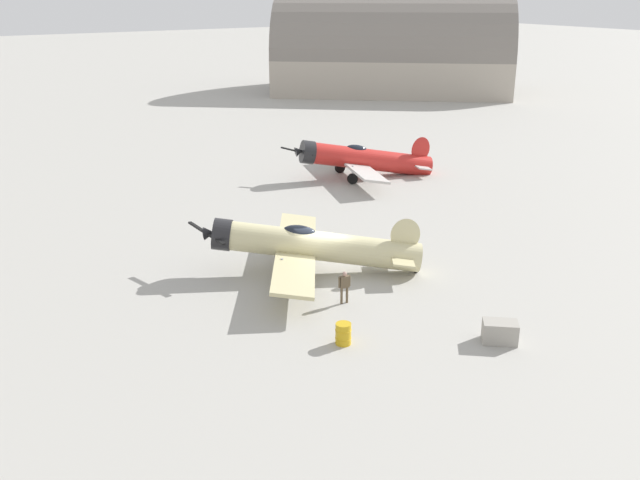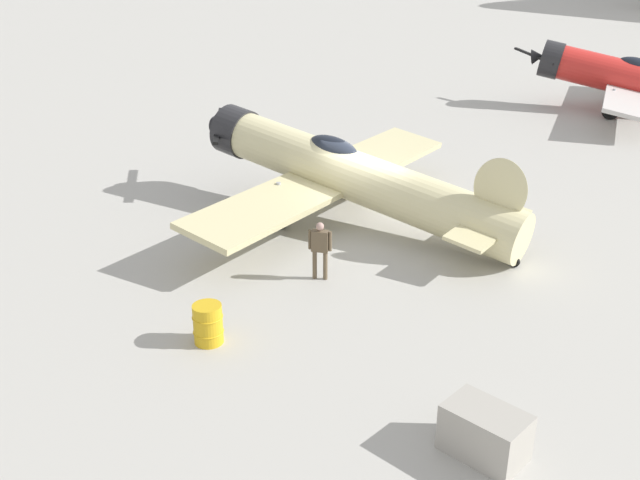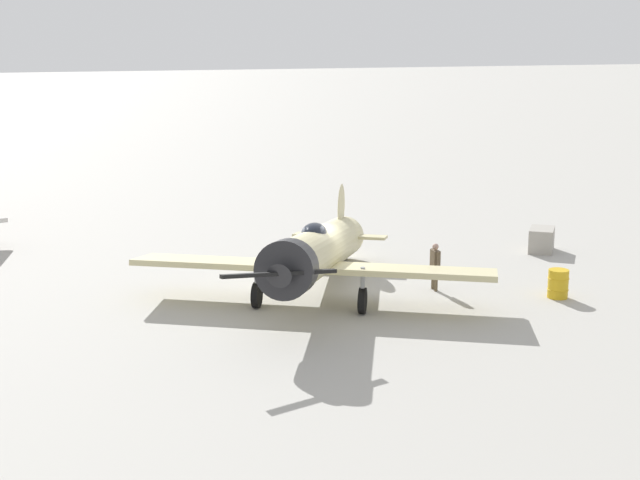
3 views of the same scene
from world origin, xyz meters
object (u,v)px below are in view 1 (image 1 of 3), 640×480
object	(u,v)px
airplane_mid_apron	(362,159)
fuel_drum	(343,334)
ground_crew_mechanic	(344,284)
equipment_crate	(500,332)
airplane_foreground	(309,245)

from	to	relation	value
airplane_mid_apron	fuel_drum	world-z (taller)	airplane_mid_apron
ground_crew_mechanic	equipment_crate	bearing A→B (deg)	35.30
airplane_mid_apron	ground_crew_mechanic	xyz separation A→B (m)	(18.04, -13.99, -0.47)
equipment_crate	airplane_mid_apron	bearing A→B (deg)	156.52
airplane_foreground	airplane_mid_apron	world-z (taller)	airplane_mid_apron
fuel_drum	equipment_crate	bearing A→B (deg)	59.02
airplane_mid_apron	equipment_crate	size ratio (longest dim) A/B	6.76
ground_crew_mechanic	equipment_crate	world-z (taller)	ground_crew_mechanic
airplane_foreground	fuel_drum	xyz separation A→B (m)	(7.20, -2.82, -1.04)
airplane_foreground	equipment_crate	world-z (taller)	airplane_foreground
airplane_mid_apron	equipment_crate	distance (m)	26.85
equipment_crate	ground_crew_mechanic	bearing A→B (deg)	-153.35
airplane_foreground	fuel_drum	world-z (taller)	airplane_foreground
airplane_foreground	fuel_drum	bearing A→B (deg)	101.03
airplane_mid_apron	ground_crew_mechanic	distance (m)	22.83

